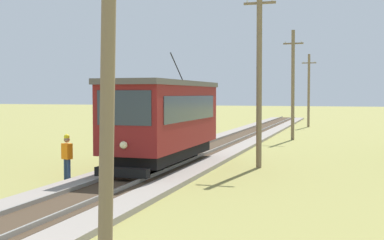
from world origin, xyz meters
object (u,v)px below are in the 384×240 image
(utility_pole_mid, at_px, (293,84))
(track_worker, at_px, (67,156))
(utility_pole_near_tram, at_px, (259,73))
(utility_pole_far, at_px, (309,90))
(gravel_pile, at_px, (137,141))
(utility_pole_foreground, at_px, (108,35))
(red_tram, at_px, (164,119))

(utility_pole_mid, distance_m, track_worker, 20.54)
(utility_pole_mid, bearing_deg, utility_pole_near_tram, -90.00)
(utility_pole_far, distance_m, gravel_pile, 25.52)
(utility_pole_foreground, relative_size, utility_pole_mid, 1.06)
(red_tram, bearing_deg, utility_pole_near_tram, 22.82)
(utility_pole_near_tram, xyz_separation_m, track_worker, (-6.13, -5.65, -3.21))
(utility_pole_near_tram, relative_size, gravel_pile, 2.85)
(track_worker, bearing_deg, red_tram, -8.20)
(utility_pole_mid, height_order, gravel_pile, utility_pole_mid)
(red_tram, relative_size, track_worker, 4.79)
(utility_pole_foreground, xyz_separation_m, utility_pole_near_tram, (0.00, 14.18, -0.02))
(utility_pole_mid, height_order, track_worker, utility_pole_mid)
(utility_pole_foreground, height_order, utility_pole_near_tram, utility_pole_foreground)
(utility_pole_foreground, height_order, utility_pole_far, utility_pole_foreground)
(utility_pole_far, bearing_deg, utility_pole_foreground, -90.00)
(utility_pole_foreground, bearing_deg, utility_pole_far, 90.00)
(red_tram, bearing_deg, track_worker, -119.66)
(red_tram, xyz_separation_m, utility_pole_near_tram, (3.83, 1.61, 2.00))
(utility_pole_near_tram, height_order, track_worker, utility_pole_near_tram)
(utility_pole_far, bearing_deg, red_tram, -97.30)
(gravel_pile, bearing_deg, track_worker, -81.04)
(utility_pole_far, relative_size, track_worker, 4.03)
(utility_pole_near_tram, height_order, utility_pole_mid, utility_pole_near_tram)
(utility_pole_foreground, distance_m, track_worker, 10.99)
(utility_pole_mid, xyz_separation_m, track_worker, (-6.13, -19.38, -2.98))
(gravel_pile, bearing_deg, utility_pole_far, 72.36)
(utility_pole_foreground, relative_size, utility_pole_near_tram, 1.00)
(utility_pole_mid, bearing_deg, red_tram, -104.03)
(utility_pole_far, bearing_deg, gravel_pile, -107.64)
(utility_pole_far, distance_m, track_worker, 34.60)
(utility_pole_near_tram, relative_size, utility_pole_mid, 1.06)
(utility_pole_mid, relative_size, gravel_pile, 2.69)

